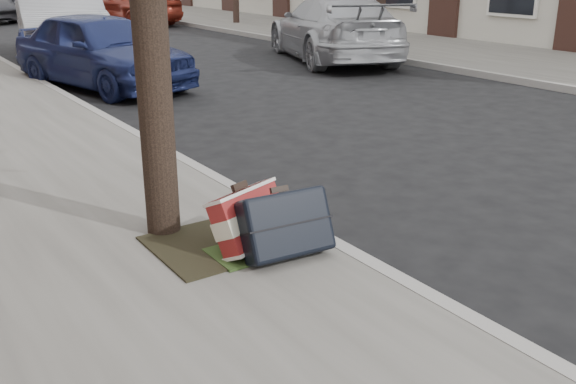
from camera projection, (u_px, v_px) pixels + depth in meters
ground at (529, 252)px, 4.77m from camera, size 120.00×120.00×0.00m
far_sidewalk at (282, 28)px, 20.56m from camera, size 4.00×70.00×0.12m
dirt_patch at (214, 244)px, 4.61m from camera, size 0.85×0.85×0.02m
suitcase_red at (250, 219)px, 4.49m from camera, size 0.65×0.49×0.44m
suitcase_navy at (286, 224)px, 4.34m from camera, size 0.66×0.42×0.49m
car_near_front at (101, 50)px, 10.84m from camera, size 2.37×4.03×1.29m
car_near_mid at (61, 23)px, 13.98m from camera, size 2.51×5.01×1.58m
car_far_front at (333, 28)px, 13.85m from camera, size 3.46×5.16×1.39m
car_far_back at (134, 3)px, 22.18m from camera, size 2.25×4.32×1.40m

